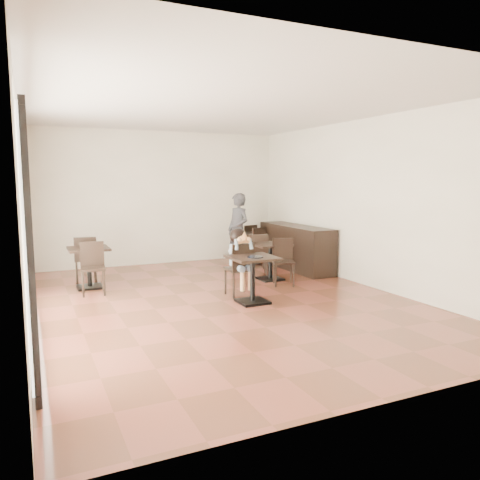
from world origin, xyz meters
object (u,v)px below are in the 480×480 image
child (239,262)px  adult_patron (238,230)px  chair_left_b (93,269)px  chair_mid_b (284,262)px  cafe_table_back (248,248)px  child_table (253,280)px  chair_mid_a (258,254)px  chair_left_a (86,259)px  chair_back_a (246,242)px  chair_back_b (264,248)px  child_chair (239,269)px  cafe_table_mid (270,262)px  cafe_table_left (89,268)px

child → adult_patron: size_ratio=0.68×
child → chair_left_b: size_ratio=1.27×
chair_mid_b → cafe_table_back: bearing=103.3°
child_table → chair_mid_a: chair_mid_a is taller
chair_left_a → chair_left_b: (0.00, -1.10, 0.00)m
chair_mid_a → chair_left_a: (-3.46, 0.79, 0.02)m
adult_patron → chair_mid_a: (0.00, -1.03, -0.42)m
chair_back_a → chair_back_b: size_ratio=1.00×
child → chair_back_b: (1.68, 2.25, -0.14)m
child → chair_back_b: size_ratio=1.30×
child_table → chair_back_a: bearing=66.1°
chair_left_b → child_chair: bearing=-21.2°
chair_left_a → chair_back_a: bearing=-160.8°
chair_mid_b → chair_left_a: 3.94m
adult_patron → chair_left_b: size_ratio=1.86×
cafe_table_back → child: bearing=-118.6°
child_table → cafe_table_back: bearing=65.5°
cafe_table_mid → chair_mid_b: (0.00, -0.55, 0.08)m
chair_mid_a → chair_left_a: bearing=9.9°
cafe_table_mid → chair_mid_b: chair_mid_b is taller
child_chair → chair_mid_b: (1.13, 0.38, -0.02)m
adult_patron → chair_back_a: adult_patron is taller
cafe_table_back → chair_back_b: chair_back_b is taller
child_chair → chair_back_a: size_ratio=1.04×
child_table → chair_mid_b: size_ratio=0.87×
child_table → cafe_table_mid: 1.86m
chair_left_b → adult_patron: bearing=26.5°
child_table → cafe_table_left: bearing=135.9°
adult_patron → cafe_table_mid: adult_patron is taller
adult_patron → chair_left_b: adult_patron is taller
adult_patron → cafe_table_mid: 1.65m
cafe_table_back → cafe_table_left: bearing=-164.2°
child_table → chair_mid_a: bearing=60.9°
cafe_table_back → chair_left_a: (-3.86, -0.54, 0.09)m
adult_patron → child_chair: bearing=-38.9°
chair_back_b → child: bearing=-141.4°
chair_mid_b → cafe_table_mid: bearing=112.7°
child_chair → chair_back_a: bearing=-117.3°
cafe_table_back → chair_mid_b: (-0.40, -2.43, 0.07)m
cafe_table_left → chair_back_b: bearing=7.7°
chair_left_a → child_chair: bearing=141.2°
cafe_table_mid → child_table: bearing=-127.4°
cafe_table_mid → chair_left_b: 3.47m
chair_left_a → chair_back_a: chair_left_a is taller
child_table → adult_patron: size_ratio=0.45×
chair_back_b → child_table: bearing=-135.7°
child → chair_mid_a: size_ratio=1.32×
cafe_table_mid → child_chair: bearing=-140.6°
child_table → chair_back_b: bearing=59.0°
child_table → chair_left_b: chair_left_b is taller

